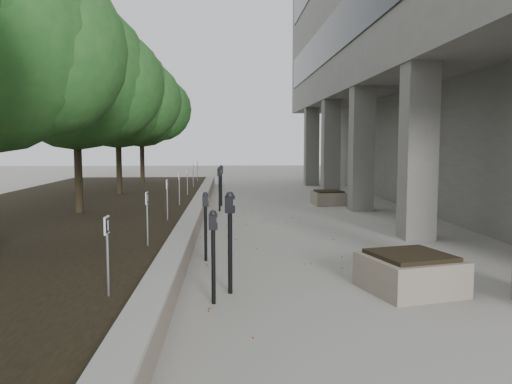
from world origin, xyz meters
name	(u,v)px	position (x,y,z in m)	size (l,w,h in m)	color
ground	(312,341)	(0.00, 0.00, 0.00)	(90.00, 90.00, 0.00)	gray
retaining_wall	(197,212)	(-1.82, 9.00, 0.25)	(0.39, 26.00, 0.50)	gray
planting_bed	(65,215)	(-5.50, 9.00, 0.20)	(7.00, 26.00, 0.40)	black
crabapple_tree_3	(76,107)	(-4.80, 8.00, 3.12)	(4.60, 4.00, 5.44)	#20521F
crabapple_tree_4	(118,117)	(-4.80, 13.00, 3.12)	(4.60, 4.00, 5.44)	#20521F
crabapple_tree_5	(141,123)	(-4.80, 18.00, 3.12)	(4.60, 4.00, 5.44)	#20521F
parking_sign_2	(108,256)	(-2.35, 0.50, 0.88)	(0.04, 0.22, 0.96)	black
parking_sign_3	(147,219)	(-2.35, 3.50, 0.88)	(0.04, 0.22, 0.96)	black
parking_sign_4	(167,200)	(-2.35, 6.50, 0.88)	(0.04, 0.22, 0.96)	black
parking_sign_5	(179,189)	(-2.35, 9.50, 0.88)	(0.04, 0.22, 0.96)	black
parking_sign_6	(187,181)	(-2.35, 12.50, 0.88)	(0.04, 0.22, 0.96)	black
parking_sign_7	(193,176)	(-2.35, 15.50, 0.88)	(0.04, 0.22, 0.96)	black
parking_sign_8	(197,172)	(-2.35, 18.50, 0.88)	(0.04, 0.22, 0.96)	black
parking_meter_1	(213,257)	(-1.14, 1.40, 0.65)	(0.13, 0.09, 1.30)	black
parking_meter_2	(230,243)	(-0.90, 1.88, 0.76)	(0.15, 0.11, 1.51)	black
parking_meter_3	(206,227)	(-1.35, 4.00, 0.65)	(0.13, 0.09, 1.30)	black
parking_meter_4	(219,189)	(-1.21, 11.02, 0.72)	(0.14, 0.10, 1.44)	black
parking_meter_5	(221,185)	(-1.16, 12.47, 0.72)	(0.14, 0.10, 1.44)	black
planter_front	(410,272)	(1.77, 1.84, 0.29)	(1.24, 1.24, 0.58)	gray
planter_back	(329,198)	(2.67, 12.62, 0.26)	(1.10, 1.10, 0.51)	gray
berry_scatter	(268,249)	(-0.10, 5.00, 0.01)	(3.30, 14.10, 0.02)	maroon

